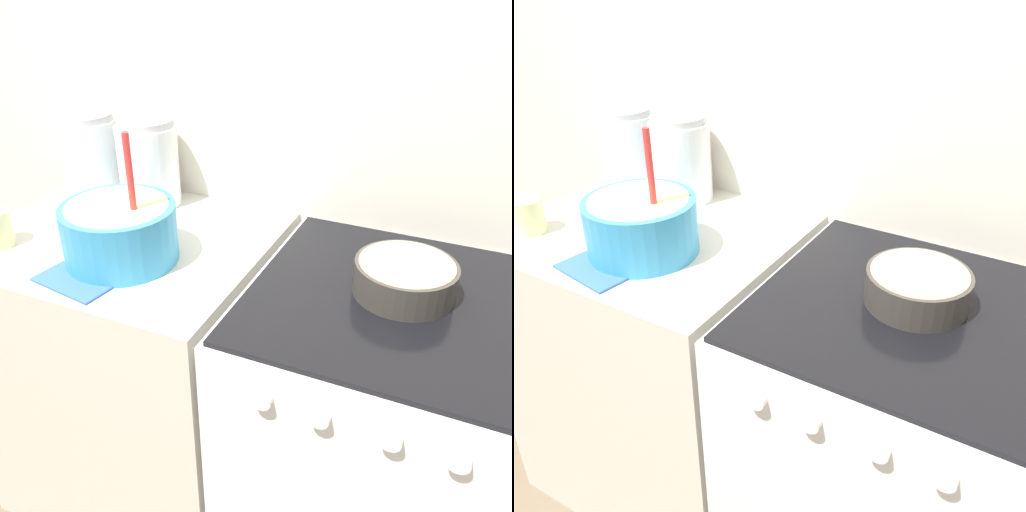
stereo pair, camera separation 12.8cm
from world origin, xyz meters
The scene contains 8 objects.
wall_back centered at (0.00, 0.66, 1.20)m, with size 4.47×0.05×2.40m.
countertop_cabinet centered at (-0.37, 0.32, 0.45)m, with size 0.73×0.63×0.89m.
stove centered at (0.34, 0.32, 0.45)m, with size 0.65×0.65×0.89m.
mixing_bowl centered at (-0.30, 0.22, 0.97)m, with size 0.27×0.27×0.32m.
baking_pan centered at (0.35, 0.34, 0.93)m, with size 0.22×0.22×0.08m.
storage_jar_left centered at (-0.62, 0.53, 1.00)m, with size 0.17×0.17×0.24m.
storage_jar_middle centered at (-0.42, 0.53, 1.00)m, with size 0.17×0.17×0.25m.
recipe_page centered at (-0.32, 0.17, 0.90)m, with size 0.22×0.29×0.01m.
Camera 1 is at (0.47, -0.74, 1.58)m, focal length 40.00 mm.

